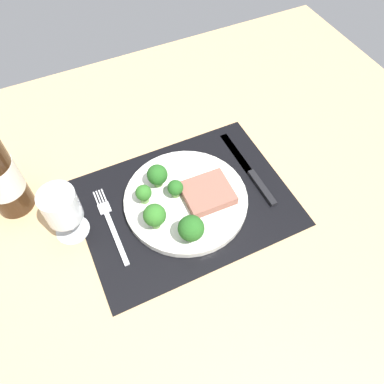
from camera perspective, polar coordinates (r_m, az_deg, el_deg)
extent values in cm
cube|color=tan|center=(81.88, -0.91, -2.21)|extent=(140.00, 110.00, 3.00)
cube|color=black|center=(80.50, -0.93, -1.57)|extent=(43.87, 32.99, 0.30)
cylinder|color=silver|center=(79.71, -0.94, -1.20)|extent=(26.15, 26.15, 1.60)
cube|color=#8C5647|center=(78.54, 2.34, -0.16)|extent=(10.23, 9.11, 2.04)
cylinder|color=#5B8942|center=(74.97, -5.51, -4.67)|extent=(1.77, 1.77, 1.99)
sphere|color=#2D6B23|center=(72.48, -5.69, -3.51)|extent=(4.51, 4.51, 4.51)
cylinder|color=#6B994C|center=(78.93, -2.49, -0.21)|extent=(1.60, 1.60, 1.32)
sphere|color=#235B1E|center=(77.25, -2.55, 0.66)|extent=(3.30, 3.30, 3.30)
cylinder|color=#6B994C|center=(73.42, -0.13, -6.67)|extent=(1.55, 1.55, 1.61)
sphere|color=#235B1E|center=(70.81, -0.14, -5.53)|extent=(5.11, 5.11, 5.11)
cylinder|color=#6B994C|center=(78.59, -7.20, -1.02)|extent=(1.75, 1.75, 1.53)
sphere|color=#2D6B23|center=(76.80, -7.36, -0.11)|extent=(3.35, 3.35, 3.35)
cylinder|color=#5B8942|center=(80.82, -5.15, 1.51)|extent=(1.87, 1.87, 1.47)
sphere|color=#235B1E|center=(78.75, -5.29, 2.63)|extent=(4.39, 4.39, 4.39)
cube|color=silver|center=(77.16, -11.39, -6.82)|extent=(1.00, 13.00, 0.50)
cube|color=silver|center=(81.34, -13.14, -2.39)|extent=(2.40, 2.60, 0.40)
cube|color=silver|center=(83.14, -14.36, -0.97)|extent=(0.30, 3.60, 0.35)
cube|color=silver|center=(83.14, -13.97, -0.83)|extent=(0.30, 3.60, 0.35)
cube|color=silver|center=(83.16, -13.59, -0.68)|extent=(0.30, 3.60, 0.35)
cube|color=silver|center=(83.17, -13.20, -0.54)|extent=(0.30, 3.60, 0.35)
cube|color=black|center=(83.47, 10.57, 0.70)|extent=(1.40, 10.00, 0.80)
cube|color=silver|center=(89.32, 6.71, 6.03)|extent=(1.80, 13.00, 0.30)
cylinder|color=silver|center=(80.72, -17.62, -5.44)|extent=(6.79, 6.79, 0.40)
cylinder|color=silver|center=(78.42, -18.12, -4.43)|extent=(0.80, 0.80, 5.17)
cylinder|color=silver|center=(73.57, -19.31, -2.03)|extent=(7.01, 7.01, 6.86)
cylinder|color=tan|center=(75.30, -18.87, -2.93)|extent=(6.17, 6.17, 2.53)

